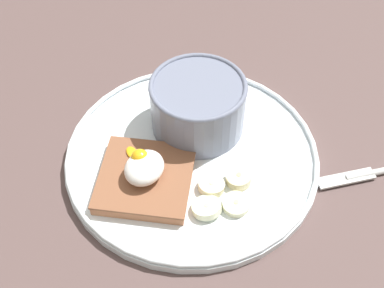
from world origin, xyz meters
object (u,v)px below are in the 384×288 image
at_px(banana_slice_right, 236,204).
at_px(banana_slice_left, 238,178).
at_px(toast_slice, 145,178).
at_px(knife, 369,174).
at_px(oatmeal_bowl, 198,106).
at_px(banana_slice_back, 207,208).
at_px(banana_slice_front, 211,186).
at_px(poached_egg, 144,166).

bearing_deg(banana_slice_right, banana_slice_left, 19.89).
xyz_separation_m(toast_slice, knife, (0.14, -0.23, -0.01)).
xyz_separation_m(oatmeal_bowl, banana_slice_left, (-0.06, -0.08, -0.03)).
height_order(banana_slice_left, banana_slice_back, banana_slice_left).
height_order(oatmeal_bowl, banana_slice_front, oatmeal_bowl).
bearing_deg(banana_slice_back, banana_slice_left, -15.45).
bearing_deg(toast_slice, poached_egg, 55.78).
bearing_deg(toast_slice, banana_slice_back, -91.38).
relative_size(toast_slice, banana_slice_front, 4.15).
bearing_deg(banana_slice_right, banana_slice_front, 74.14).
height_order(toast_slice, banana_slice_right, toast_slice).
bearing_deg(poached_egg, toast_slice, -124.22).
distance_m(poached_egg, banana_slice_left, 0.11).
xyz_separation_m(banana_slice_left, banana_slice_right, (-0.03, -0.01, -0.00)).
height_order(banana_slice_back, knife, banana_slice_back).
height_order(poached_egg, banana_slice_back, poached_egg).
distance_m(toast_slice, poached_egg, 0.02).
xyz_separation_m(oatmeal_bowl, knife, (0.03, -0.21, -0.04)).
bearing_deg(toast_slice, knife, -58.59).
distance_m(oatmeal_bowl, banana_slice_back, 0.13).
xyz_separation_m(poached_egg, banana_slice_right, (0.02, -0.11, -0.02)).
bearing_deg(oatmeal_bowl, banana_slice_back, -148.54).
distance_m(poached_egg, banana_slice_right, 0.11).
height_order(banana_slice_front, banana_slice_right, banana_slice_front).
bearing_deg(knife, banana_slice_front, 125.37).
bearing_deg(oatmeal_bowl, knife, -82.34).
relative_size(oatmeal_bowl, poached_egg, 1.87).
bearing_deg(banana_slice_front, banana_slice_back, -163.81).
bearing_deg(poached_egg, banana_slice_right, -81.09).
xyz_separation_m(banana_slice_front, banana_slice_back, (-0.03, -0.01, 0.00)).
distance_m(poached_egg, banana_slice_back, 0.08).
distance_m(banana_slice_front, banana_slice_back, 0.03).
bearing_deg(banana_slice_left, banana_slice_front, 134.81).
distance_m(oatmeal_bowl, banana_slice_left, 0.10).
bearing_deg(poached_egg, banana_slice_back, -92.06).
xyz_separation_m(oatmeal_bowl, poached_egg, (-0.11, 0.01, -0.01)).
bearing_deg(banana_slice_front, poached_egg, 110.38).
distance_m(toast_slice, knife, 0.26).
bearing_deg(banana_slice_back, poached_egg, 87.94).
xyz_separation_m(toast_slice, banana_slice_front, (0.03, -0.07, -0.00)).
relative_size(poached_egg, banana_slice_right, 1.54).
distance_m(oatmeal_bowl, knife, 0.22).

